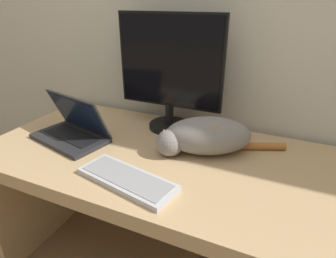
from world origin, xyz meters
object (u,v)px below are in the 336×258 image
Objects in this scene: monitor at (170,71)px; external_keyboard at (127,179)px; cat at (205,136)px; laptop at (73,130)px.

monitor is 1.38× the size of external_keyboard.
cat is (0.24, -0.18, -0.21)m from monitor.
monitor is at bearing 120.23° from cat.
laptop is 0.97× the size of external_keyboard.
monitor is at bearing 107.23° from external_keyboard.
laptop is 0.60m from cat.
monitor reaches higher than laptop.
laptop is 0.45m from external_keyboard.
monitor reaches higher than cat.
monitor is at bearing 53.23° from laptop.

